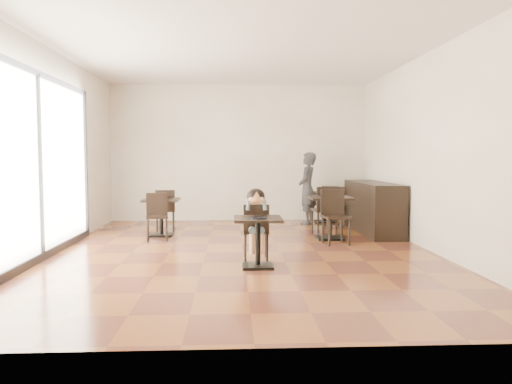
{
  "coord_description": "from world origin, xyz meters",
  "views": [
    {
      "loc": [
        -0.18,
        -7.83,
        1.51
      ],
      "look_at": [
        0.18,
        -0.61,
        1.0
      ],
      "focal_mm": 35.0,
      "sensor_mm": 36.0,
      "label": 1
    }
  ],
  "objects": [
    {
      "name": "floor",
      "position": [
        0.0,
        0.0,
        0.0
      ],
      "size": [
        6.0,
        8.0,
        0.01
      ],
      "primitive_type": "cube",
      "color": "brown",
      "rests_on": "ground"
    },
    {
      "name": "ceiling",
      "position": [
        0.0,
        0.0,
        3.2
      ],
      "size": [
        6.0,
        8.0,
        0.01
      ],
      "primitive_type": "cube",
      "color": "white",
      "rests_on": "floor"
    },
    {
      "name": "wall_back",
      "position": [
        0.0,
        4.0,
        1.6
      ],
      "size": [
        6.0,
        0.01,
        3.2
      ],
      "primitive_type": "cube",
      "color": "white",
      "rests_on": "floor"
    },
    {
      "name": "wall_front",
      "position": [
        0.0,
        -4.0,
        1.6
      ],
      "size": [
        6.0,
        0.01,
        3.2
      ],
      "primitive_type": "cube",
      "color": "white",
      "rests_on": "floor"
    },
    {
      "name": "wall_left",
      "position": [
        -3.0,
        0.0,
        1.6
      ],
      "size": [
        0.01,
        8.0,
        3.2
      ],
      "primitive_type": "cube",
      "color": "white",
      "rests_on": "floor"
    },
    {
      "name": "wall_right",
      "position": [
        3.0,
        0.0,
        1.6
      ],
      "size": [
        0.01,
        8.0,
        3.2
      ],
      "primitive_type": "cube",
      "color": "white",
      "rests_on": "floor"
    },
    {
      "name": "storefront_window",
      "position": [
        -2.97,
        -0.5,
        1.4
      ],
      "size": [
        0.04,
        4.5,
        2.6
      ],
      "primitive_type": "cube",
      "color": "white",
      "rests_on": "floor"
    },
    {
      "name": "child_table",
      "position": [
        0.18,
        -1.11,
        0.34
      ],
      "size": [
        0.65,
        0.65,
        0.69
      ],
      "primitive_type": null,
      "color": "black",
      "rests_on": "floor"
    },
    {
      "name": "child_chair",
      "position": [
        0.18,
        -0.56,
        0.41
      ],
      "size": [
        0.37,
        0.37,
        0.83
      ],
      "primitive_type": null,
      "rotation": [
        0.0,
        0.0,
        3.14
      ],
      "color": "black",
      "rests_on": "floor"
    },
    {
      "name": "child",
      "position": [
        0.18,
        -0.56,
        0.52
      ],
      "size": [
        0.37,
        0.52,
        1.04
      ],
      "primitive_type": null,
      "color": "slate",
      "rests_on": "child_chair"
    },
    {
      "name": "plate",
      "position": [
        0.18,
        -1.21,
        0.69
      ],
      "size": [
        0.23,
        0.23,
        0.01
      ],
      "primitive_type": "cylinder",
      "color": "black",
      "rests_on": "child_table"
    },
    {
      "name": "pizza_slice",
      "position": [
        0.18,
        -0.75,
        0.9
      ],
      "size": [
        0.24,
        0.19,
        0.06
      ],
      "primitive_type": null,
      "color": "#DAB671",
      "rests_on": "child"
    },
    {
      "name": "adult_patron",
      "position": [
        1.52,
        3.2,
        0.8
      ],
      "size": [
        0.56,
        0.68,
        1.61
      ],
      "primitive_type": "imported",
      "rotation": [
        0.0,
        0.0,
        -1.91
      ],
      "color": "#353539",
      "rests_on": "floor"
    },
    {
      "name": "cafe_table_mid",
      "position": [
        1.62,
        1.18,
        0.39
      ],
      "size": [
        0.84,
        0.84,
        0.78
      ],
      "primitive_type": null,
      "rotation": [
        0.0,
        0.0,
        0.14
      ],
      "color": "black",
      "rests_on": "floor"
    },
    {
      "name": "cafe_table_left",
      "position": [
        -1.52,
        1.72,
        0.35
      ],
      "size": [
        0.76,
        0.76,
        0.71
      ],
      "primitive_type": null,
      "rotation": [
        0.0,
        0.0,
        0.14
      ],
      "color": "black",
      "rests_on": "floor"
    },
    {
      "name": "cafe_table_back",
      "position": [
        1.97,
        3.5,
        0.35
      ],
      "size": [
        0.85,
        0.85,
        0.7
      ],
      "primitive_type": null,
      "rotation": [
        0.0,
        0.0,
        -0.34
      ],
      "color": "black",
      "rests_on": "floor"
    },
    {
      "name": "chair_mid_a",
      "position": [
        1.62,
        1.73,
        0.47
      ],
      "size": [
        0.48,
        0.48,
        0.94
      ],
      "primitive_type": null,
      "rotation": [
        0.0,
        0.0,
        3.28
      ],
      "color": "black",
      "rests_on": "floor"
    },
    {
      "name": "chair_mid_b",
      "position": [
        1.62,
        0.63,
        0.47
      ],
      "size": [
        0.48,
        0.48,
        0.94
      ],
      "primitive_type": null,
      "rotation": [
        0.0,
        0.0,
        0.14
      ],
      "color": "black",
      "rests_on": "floor"
    },
    {
      "name": "chair_left_a",
      "position": [
        -1.52,
        2.27,
        0.43
      ],
      "size": [
        0.43,
        0.43,
        0.85
      ],
      "primitive_type": null,
      "rotation": [
        0.0,
        0.0,
        3.28
      ],
      "color": "black",
      "rests_on": "floor"
    },
    {
      "name": "chair_left_b",
      "position": [
        -1.52,
        1.17,
        0.43
      ],
      "size": [
        0.43,
        0.43,
        0.85
      ],
      "primitive_type": null,
      "rotation": [
        0.0,
        0.0,
        0.14
      ],
      "color": "black",
      "rests_on": "floor"
    },
    {
      "name": "chair_back_a",
      "position": [
        2.11,
        3.5,
        0.42
      ],
      "size": [
        0.49,
        0.49,
        0.85
      ],
      "primitive_type": null,
      "rotation": [
        0.0,
        0.0,
        2.8
      ],
      "color": "black",
      "rests_on": "floor"
    },
    {
      "name": "chair_back_b",
      "position": [
        2.11,
        2.95,
        0.42
      ],
      "size": [
        0.49,
        0.49,
        0.85
      ],
      "primitive_type": null,
      "rotation": [
        0.0,
        0.0,
        -0.34
      ],
      "color": "black",
      "rests_on": "floor"
    },
    {
      "name": "service_counter",
      "position": [
        2.65,
        2.0,
        0.5
      ],
      "size": [
        0.6,
        2.4,
        1.0
      ],
      "primitive_type": "cube",
      "color": "black",
      "rests_on": "floor"
    }
  ]
}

